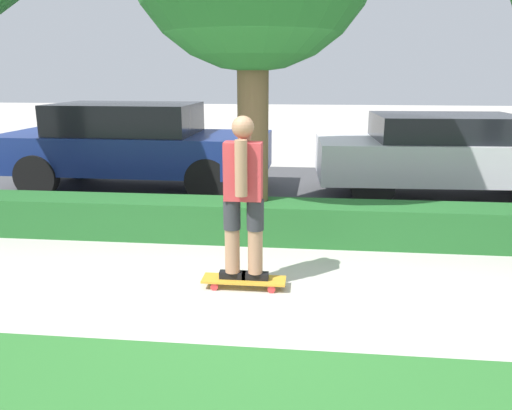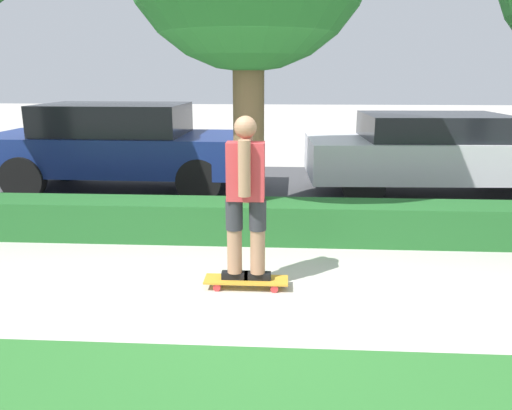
# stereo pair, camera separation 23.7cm
# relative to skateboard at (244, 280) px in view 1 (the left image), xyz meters

# --- Properties ---
(ground_plane) EXTENTS (60.00, 60.00, 0.00)m
(ground_plane) POSITION_rel_skateboard_xyz_m (0.11, -0.11, -0.08)
(ground_plane) COLOR #BCB7AD
(street_asphalt) EXTENTS (15.38, 5.00, 0.01)m
(street_asphalt) POSITION_rel_skateboard_xyz_m (0.11, 4.09, -0.07)
(street_asphalt) COLOR #474749
(street_asphalt) RESTS_ON ground_plane
(hedge_row) EXTENTS (15.38, 0.60, 0.49)m
(hedge_row) POSITION_rel_skateboard_xyz_m (0.11, 1.49, 0.17)
(hedge_row) COLOR #236028
(hedge_row) RESTS_ON ground_plane
(skateboard) EXTENTS (0.82, 0.24, 0.09)m
(skateboard) POSITION_rel_skateboard_xyz_m (0.00, 0.00, 0.00)
(skateboard) COLOR gold
(skateboard) RESTS_ON ground_plane
(skater_person) EXTENTS (0.48, 0.41, 1.59)m
(skater_person) POSITION_rel_skateboard_xyz_m (0.00, -0.00, 0.86)
(skater_person) COLOR black
(skater_person) RESTS_ON skateboard
(parked_car_front) EXTENTS (4.77, 1.87, 1.54)m
(parked_car_front) POSITION_rel_skateboard_xyz_m (-2.53, 4.10, 0.75)
(parked_car_front) COLOR navy
(parked_car_front) RESTS_ON ground_plane
(parked_car_middle) EXTENTS (4.51, 1.97, 1.39)m
(parked_car_middle) POSITION_rel_skateboard_xyz_m (2.95, 4.06, 0.68)
(parked_car_middle) COLOR silver
(parked_car_middle) RESTS_ON ground_plane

